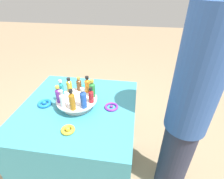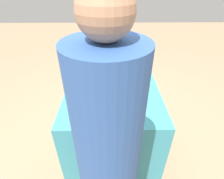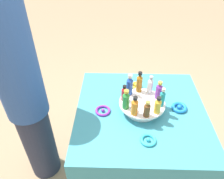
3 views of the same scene
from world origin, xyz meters
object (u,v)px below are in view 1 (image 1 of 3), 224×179
at_px(bottle_orange, 87,85).
at_px(bottle_green, 92,89).
at_px(bottle_purple, 59,95).
at_px(bottle_blue, 83,99).
at_px(ribbon_bow_purple, 111,107).
at_px(bottle_brown, 79,84).
at_px(person_figure, 189,110).
at_px(ribbon_bow_gold, 68,130).
at_px(ribbon_bow_blue, 45,103).
at_px(bottle_clear, 63,99).
at_px(bottle_gold, 69,85).
at_px(bottle_red, 91,96).
at_px(bottle_amber, 72,100).
at_px(ribbon_bow_teal, 85,87).
at_px(display_stand, 77,102).
at_px(bottle_teal, 61,89).

xyz_separation_m(bottle_orange, bottle_green, (0.05, 0.05, 0.00)).
xyz_separation_m(bottle_purple, bottle_blue, (0.04, 0.19, 0.01)).
height_order(bottle_orange, ribbon_bow_purple, bottle_orange).
bearing_deg(bottle_brown, person_figure, 79.27).
bearing_deg(bottle_orange, ribbon_bow_gold, -5.97).
height_order(bottle_brown, bottle_green, bottle_green).
xyz_separation_m(bottle_green, ribbon_bow_purple, (0.03, 0.15, -0.12)).
distance_m(bottle_blue, ribbon_bow_blue, 0.36).
bearing_deg(bottle_clear, person_figure, 94.93).
relative_size(bottle_gold, bottle_green, 0.86).
bearing_deg(bottle_red, bottle_gold, -118.77).
height_order(bottle_amber, ribbon_bow_teal, bottle_amber).
bearing_deg(ribbon_bow_purple, bottle_blue, -58.31).
bearing_deg(person_figure, ribbon_bow_blue, 1.68).
relative_size(bottle_green, ribbon_bow_teal, 1.46).
bearing_deg(ribbon_bow_teal, ribbon_bow_purple, 49.46).
height_order(display_stand, bottle_gold, bottle_gold).
relative_size(display_stand, bottle_teal, 2.24).
relative_size(bottle_gold, ribbon_bow_blue, 1.14).
bearing_deg(bottle_teal, bottle_orange, 115.23).
bearing_deg(ribbon_bow_purple, ribbon_bow_gold, -40.54).
relative_size(bottle_teal, ribbon_bow_teal, 1.42).
relative_size(bottle_purple, bottle_amber, 0.83).
xyz_separation_m(bottle_teal, bottle_clear, (0.13, 0.06, -0.00)).
relative_size(bottle_teal, bottle_clear, 1.00).
xyz_separation_m(bottle_gold, ribbon_bow_gold, (0.34, 0.10, -0.11)).
bearing_deg(bottle_gold, bottle_teal, -28.77).
relative_size(display_stand, bottle_brown, 2.68).
bearing_deg(ribbon_bow_gold, person_figure, 106.32).
xyz_separation_m(bottle_gold, bottle_purple, (0.14, -0.03, 0.00)).
bearing_deg(bottle_gold, display_stand, 43.23).
bearing_deg(ribbon_bow_gold, ribbon_bow_purple, 139.46).
relative_size(bottle_clear, bottle_red, 1.14).
distance_m(display_stand, bottle_purple, 0.15).
bearing_deg(bottle_blue, bottle_red, 151.23).
relative_size(bottle_teal, ribbon_bow_purple, 1.30).
distance_m(ribbon_bow_gold, person_figure, 0.79).
relative_size(bottle_amber, ribbon_bow_gold, 1.75).
bearing_deg(bottle_purple, bottle_blue, 79.23).
height_order(ribbon_bow_purple, person_figure, person_figure).
relative_size(ribbon_bow_teal, person_figure, 0.06).
xyz_separation_m(bottle_brown, ribbon_bow_teal, (-0.14, -0.00, -0.11)).
bearing_deg(person_figure, display_stand, 0.00).
relative_size(bottle_amber, bottle_blue, 1.00).
xyz_separation_m(bottle_blue, person_figure, (-0.05, 0.69, -0.06)).
height_order(ribbon_bow_teal, ribbon_bow_blue, ribbon_bow_blue).
height_order(bottle_orange, bottle_green, bottle_green).
bearing_deg(bottle_teal, bottle_brown, 133.23).
distance_m(bottle_teal, bottle_clear, 0.14).
bearing_deg(bottle_purple, ribbon_bow_teal, 163.93).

